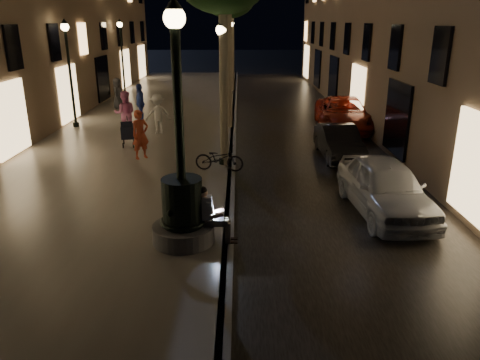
{
  "coord_description": "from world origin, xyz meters",
  "views": [
    {
      "loc": [
        0.25,
        -7.59,
        4.98
      ],
      "look_at": [
        0.28,
        3.0,
        1.32
      ],
      "focal_mm": 35.0,
      "sensor_mm": 36.0,
      "label": 1
    }
  ],
  "objects_px": {
    "pedestrian_pink": "(125,113)",
    "pedestrian_blue": "(140,103)",
    "lamp_curb_a": "(222,75)",
    "car_front": "(385,187)",
    "lamp_left_c": "(122,47)",
    "pedestrian_white": "(158,114)",
    "pedestrian_red": "(140,135)",
    "lamp_left_b": "(69,60)",
    "pedestrian_dark": "(117,93)",
    "seated_man_laptop": "(210,213)",
    "fountain_lamppost": "(182,200)",
    "lamp_curb_c": "(230,47)",
    "bicycle": "(219,158)",
    "lamp_curb_b": "(228,57)",
    "lamp_curb_d": "(232,42)",
    "stroller": "(128,132)",
    "car_second": "(339,142)",
    "car_third": "(344,114)"
  },
  "relations": [
    {
      "from": "lamp_left_b",
      "to": "lamp_left_c",
      "type": "relative_size",
      "value": 1.0
    },
    {
      "from": "lamp_curb_d",
      "to": "stroller",
      "type": "relative_size",
      "value": 4.1
    },
    {
      "from": "car_second",
      "to": "lamp_left_c",
      "type": "bearing_deg",
      "value": 126.86
    },
    {
      "from": "seated_man_laptop",
      "to": "pedestrian_red",
      "type": "distance_m",
      "value": 7.3
    },
    {
      "from": "lamp_curb_b",
      "to": "car_front",
      "type": "height_order",
      "value": "lamp_curb_b"
    },
    {
      "from": "lamp_curb_b",
      "to": "lamp_left_c",
      "type": "distance_m",
      "value": 10.7
    },
    {
      "from": "lamp_curb_c",
      "to": "lamp_left_c",
      "type": "xyz_separation_m",
      "value": [
        -7.1,
        0.0,
        0.0
      ]
    },
    {
      "from": "pedestrian_red",
      "to": "lamp_left_b",
      "type": "bearing_deg",
      "value": 89.39
    },
    {
      "from": "fountain_lamppost",
      "to": "lamp_curb_b",
      "type": "distance_m",
      "value": 14.16
    },
    {
      "from": "lamp_curb_a",
      "to": "car_front",
      "type": "bearing_deg",
      "value": -40.91
    },
    {
      "from": "lamp_curb_b",
      "to": "lamp_curb_d",
      "type": "bearing_deg",
      "value": 90.0
    },
    {
      "from": "lamp_curb_b",
      "to": "lamp_left_b",
      "type": "bearing_deg",
      "value": -164.27
    },
    {
      "from": "pedestrian_dark",
      "to": "seated_man_laptop",
      "type": "bearing_deg",
      "value": -152.32
    },
    {
      "from": "lamp_curb_b",
      "to": "car_second",
      "type": "xyz_separation_m",
      "value": [
        4.3,
        -6.59,
        -2.63
      ]
    },
    {
      "from": "pedestrian_dark",
      "to": "pedestrian_pink",
      "type": "bearing_deg",
      "value": -155.91
    },
    {
      "from": "pedestrian_blue",
      "to": "pedestrian_dark",
      "type": "relative_size",
      "value": 1.08
    },
    {
      "from": "fountain_lamppost",
      "to": "car_front",
      "type": "distance_m",
      "value": 5.61
    },
    {
      "from": "pedestrian_pink",
      "to": "pedestrian_blue",
      "type": "distance_m",
      "value": 2.78
    },
    {
      "from": "fountain_lamppost",
      "to": "pedestrian_white",
      "type": "relative_size",
      "value": 3.0
    },
    {
      "from": "pedestrian_red",
      "to": "pedestrian_pink",
      "type": "height_order",
      "value": "pedestrian_pink"
    },
    {
      "from": "pedestrian_blue",
      "to": "pedestrian_red",
      "type": "bearing_deg",
      "value": -5.54
    },
    {
      "from": "car_third",
      "to": "pedestrian_pink",
      "type": "distance_m",
      "value": 10.04
    },
    {
      "from": "lamp_curb_c",
      "to": "pedestrian_dark",
      "type": "height_order",
      "value": "lamp_curb_c"
    },
    {
      "from": "lamp_curb_a",
      "to": "pedestrian_white",
      "type": "relative_size",
      "value": 2.78
    },
    {
      "from": "lamp_left_c",
      "to": "stroller",
      "type": "xyz_separation_m",
      "value": [
        3.26,
        -13.58,
        -2.45
      ]
    },
    {
      "from": "car_third",
      "to": "pedestrian_blue",
      "type": "bearing_deg",
      "value": -178.99
    },
    {
      "from": "bicycle",
      "to": "pedestrian_dark",
      "type": "bearing_deg",
      "value": 38.16
    },
    {
      "from": "lamp_curb_b",
      "to": "pedestrian_white",
      "type": "height_order",
      "value": "lamp_curb_b"
    },
    {
      "from": "fountain_lamppost",
      "to": "pedestrian_dark",
      "type": "height_order",
      "value": "fountain_lamppost"
    },
    {
      "from": "lamp_curb_c",
      "to": "bicycle",
      "type": "relative_size",
      "value": 2.97
    },
    {
      "from": "lamp_left_c",
      "to": "pedestrian_white",
      "type": "height_order",
      "value": "lamp_left_c"
    },
    {
      "from": "lamp_curb_b",
      "to": "car_third",
      "type": "height_order",
      "value": "lamp_curb_b"
    },
    {
      "from": "lamp_left_c",
      "to": "pedestrian_pink",
      "type": "height_order",
      "value": "lamp_left_c"
    },
    {
      "from": "lamp_curb_c",
      "to": "car_third",
      "type": "bearing_deg",
      "value": -60.54
    },
    {
      "from": "bicycle",
      "to": "car_third",
      "type": "bearing_deg",
      "value": -28.62
    },
    {
      "from": "seated_man_laptop",
      "to": "lamp_curb_d",
      "type": "height_order",
      "value": "lamp_curb_d"
    },
    {
      "from": "pedestrian_white",
      "to": "pedestrian_dark",
      "type": "distance_m",
      "value": 6.83
    },
    {
      "from": "lamp_curb_c",
      "to": "pedestrian_pink",
      "type": "height_order",
      "value": "lamp_curb_c"
    },
    {
      "from": "lamp_left_b",
      "to": "stroller",
      "type": "xyz_separation_m",
      "value": [
        3.26,
        -3.58,
        -2.45
      ]
    },
    {
      "from": "fountain_lamppost",
      "to": "pedestrian_white",
      "type": "height_order",
      "value": "fountain_lamppost"
    },
    {
      "from": "pedestrian_pink",
      "to": "pedestrian_red",
      "type": "bearing_deg",
      "value": 100.27
    },
    {
      "from": "lamp_left_b",
      "to": "stroller",
      "type": "height_order",
      "value": "lamp_left_b"
    },
    {
      "from": "seated_man_laptop",
      "to": "lamp_curb_a",
      "type": "distance_m",
      "value": 6.44
    },
    {
      "from": "lamp_left_c",
      "to": "pedestrian_white",
      "type": "distance_m",
      "value": 12.3
    },
    {
      "from": "pedestrian_red",
      "to": "bicycle",
      "type": "xyz_separation_m",
      "value": [
        2.87,
        -1.47,
        -0.45
      ]
    },
    {
      "from": "lamp_left_c",
      "to": "pedestrian_dark",
      "type": "distance_m",
      "value": 5.87
    },
    {
      "from": "car_third",
      "to": "pedestrian_red",
      "type": "bearing_deg",
      "value": -140.73
    },
    {
      "from": "car_front",
      "to": "pedestrian_red",
      "type": "bearing_deg",
      "value": 144.34
    },
    {
      "from": "lamp_curb_c",
      "to": "pedestrian_red",
      "type": "xyz_separation_m",
      "value": [
        -2.97,
        -15.3,
        -2.16
      ]
    },
    {
      "from": "car_second",
      "to": "pedestrian_red",
      "type": "height_order",
      "value": "pedestrian_red"
    }
  ]
}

